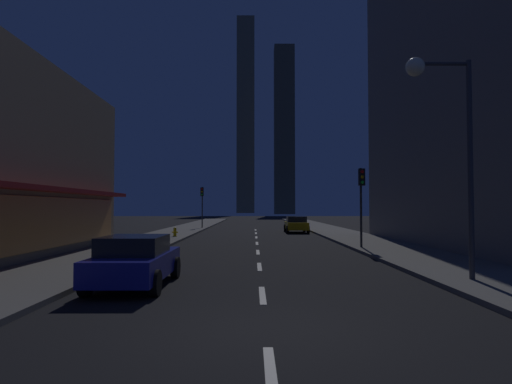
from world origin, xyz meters
The scene contains 13 objects.
ground_plane centered at (0.00, 32.00, -0.05)m, with size 78.00×136.00×0.10m, color black.
sidewalk_right centered at (7.00, 32.00, 0.07)m, with size 4.00×76.00×0.15m, color #605E59.
sidewalk_left centered at (-7.00, 32.00, 0.07)m, with size 4.00×76.00×0.15m, color #605E59.
lane_marking_center centered at (0.00, 16.20, 0.01)m, with size 0.16×38.60×0.01m.
building_apartment_right centered at (14.50, 16.00, 10.76)m, with size 11.00×20.00×21.53m, color slate.
skyscraper_distant_tall centered at (-3.18, 159.23, 38.35)m, with size 6.88×8.85×76.70m, color #625D49.
skyscraper_distant_mid centered at (9.97, 131.24, 27.65)m, with size 6.54×5.77×55.30m, color #4C4839.
car_parked_near centered at (-3.60, 4.40, 0.74)m, with size 1.98×4.24×1.45m.
car_parked_far centered at (3.60, 30.11, 0.74)m, with size 1.98×4.24×1.45m.
fire_hydrant_far_left centered at (-5.90, 23.08, 0.45)m, with size 0.42×0.30×0.65m.
traffic_light_near_right centered at (5.50, 14.65, 3.19)m, with size 0.32×0.48×4.20m.
traffic_light_far_left centered at (-5.50, 36.05, 3.19)m, with size 0.32×0.48×4.20m.
street_lamp_right centered at (5.38, 4.71, 5.07)m, with size 1.96×0.56×6.58m.
Camera 1 is at (-0.24, -7.82, 2.26)m, focal length 29.91 mm.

